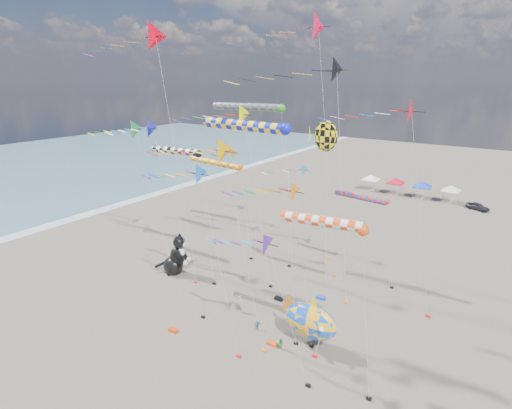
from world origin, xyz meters
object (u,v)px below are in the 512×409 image
object	(u,v)px
cat_inflatable	(174,254)
child_green	(281,344)
fish_inflatable	(310,321)
child_blue	(258,325)
person_adult	(240,304)
parked_car	(478,207)

from	to	relation	value
cat_inflatable	child_green	world-z (taller)	cat_inflatable
fish_inflatable	child_blue	size ratio (longest dim) A/B	6.35
cat_inflatable	person_adult	xyz separation A→B (m)	(11.06, -2.13, -1.65)
fish_inflatable	parked_car	bearing A→B (deg)	81.82
cat_inflatable	parked_car	xyz separation A→B (m)	(26.19, 46.75, -1.88)
cat_inflatable	child_blue	bearing A→B (deg)	-35.21
child_blue	parked_car	xyz separation A→B (m)	(12.08, 50.30, 0.14)
cat_inflatable	person_adult	world-z (taller)	cat_inflatable
fish_inflatable	child_green	size ratio (longest dim) A/B	6.09
parked_car	fish_inflatable	bearing A→B (deg)	-166.26
fish_inflatable	person_adult	world-z (taller)	fish_inflatable
fish_inflatable	child_green	distance (m)	3.18
fish_inflatable	child_green	bearing A→B (deg)	-134.73
child_green	person_adult	bearing A→B (deg)	145.11
person_adult	parked_car	world-z (taller)	person_adult
person_adult	fish_inflatable	bearing A→B (deg)	-21.82
cat_inflatable	child_blue	xyz separation A→B (m)	(14.11, -3.55, -2.03)
person_adult	parked_car	size ratio (longest dim) A/B	0.46
cat_inflatable	child_green	xyz separation A→B (m)	(17.30, -4.74, -2.00)
fish_inflatable	child_blue	xyz separation A→B (m)	(-4.93, -0.57, -2.01)
person_adult	child_blue	size ratio (longest dim) A/B	1.75
cat_inflatable	person_adult	distance (m)	11.38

